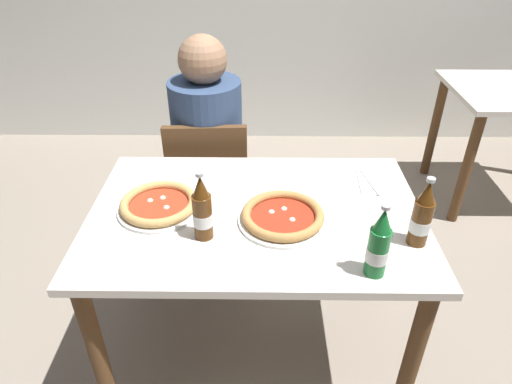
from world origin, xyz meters
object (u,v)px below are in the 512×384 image
(diner_seated, at_px, (209,162))
(beer_bottle_right, at_px, (202,211))
(dining_table_main, at_px, (256,236))
(beer_bottle_center, at_px, (422,217))
(chair_behind_table, at_px, (210,184))
(pizza_marinara_far, at_px, (159,205))
(beer_bottle_left, at_px, (379,246))
(pizza_margherita_near, at_px, (283,216))
(napkin_with_cutlery, at_px, (365,183))

(diner_seated, relative_size, beer_bottle_right, 4.89)
(dining_table_main, distance_m, beer_bottle_center, 0.60)
(dining_table_main, height_order, chair_behind_table, chair_behind_table)
(pizza_marinara_far, bearing_deg, beer_bottle_center, -11.33)
(pizza_marinara_far, relative_size, beer_bottle_left, 1.21)
(pizza_margherita_near, distance_m, beer_bottle_left, 0.38)
(pizza_marinara_far, bearing_deg, beer_bottle_left, -24.29)
(beer_bottle_center, bearing_deg, napkin_with_cutlery, 104.92)
(beer_bottle_left, relative_size, beer_bottle_center, 1.00)
(diner_seated, distance_m, pizza_marinara_far, 0.69)
(pizza_marinara_far, bearing_deg, dining_table_main, -1.14)
(diner_seated, height_order, beer_bottle_left, diner_seated)
(diner_seated, distance_m, napkin_with_cutlery, 0.84)
(dining_table_main, distance_m, chair_behind_table, 0.67)
(beer_bottle_left, height_order, napkin_with_cutlery, beer_bottle_left)
(diner_seated, relative_size, pizza_margherita_near, 3.87)
(pizza_margherita_near, bearing_deg, beer_bottle_center, -14.14)
(beer_bottle_right, height_order, napkin_with_cutlery, beer_bottle_right)
(beer_bottle_right, bearing_deg, diner_seated, 95.21)
(beer_bottle_center, distance_m, beer_bottle_right, 0.70)
(diner_seated, bearing_deg, napkin_with_cutlery, -34.57)
(dining_table_main, height_order, napkin_with_cutlery, napkin_with_cutlery)
(diner_seated, relative_size, beer_bottle_left, 4.89)
(diner_seated, bearing_deg, beer_bottle_center, -47.04)
(dining_table_main, bearing_deg, beer_bottle_center, -17.76)
(chair_behind_table, distance_m, beer_bottle_center, 1.16)
(pizza_margherita_near, relative_size, beer_bottle_center, 1.27)
(dining_table_main, xyz_separation_m, chair_behind_table, (-0.24, 0.61, -0.15))
(beer_bottle_right, distance_m, napkin_with_cutlery, 0.70)
(chair_behind_table, relative_size, pizza_marinara_far, 2.83)
(chair_behind_table, distance_m, pizza_margherita_near, 0.80)
(beer_bottle_center, height_order, napkin_with_cutlery, beer_bottle_center)
(pizza_margherita_near, height_order, napkin_with_cutlery, pizza_margherita_near)
(dining_table_main, distance_m, diner_seated, 0.71)
(napkin_with_cutlery, bearing_deg, pizza_margherita_near, -142.90)
(chair_behind_table, relative_size, napkin_with_cutlery, 4.49)
(chair_behind_table, bearing_deg, beer_bottle_left, 120.58)
(chair_behind_table, relative_size, pizza_margherita_near, 2.72)
(pizza_margherita_near, height_order, beer_bottle_left, beer_bottle_left)
(pizza_marinara_far, relative_size, napkin_with_cutlery, 1.58)
(chair_behind_table, xyz_separation_m, beer_bottle_left, (0.60, -0.92, 0.37))
(beer_bottle_center, bearing_deg, dining_table_main, 162.24)
(dining_table_main, height_order, pizza_marinara_far, pizza_marinara_far)
(napkin_with_cutlery, bearing_deg, chair_behind_table, 148.31)
(dining_table_main, relative_size, beer_bottle_left, 4.86)
(dining_table_main, xyz_separation_m, pizza_margherita_near, (0.09, -0.06, 0.14))
(dining_table_main, relative_size, diner_seated, 0.99)
(pizza_margherita_near, relative_size, beer_bottle_right, 1.27)
(diner_seated, height_order, beer_bottle_center, diner_seated)
(diner_seated, distance_m, pizza_margherita_near, 0.82)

